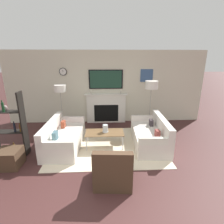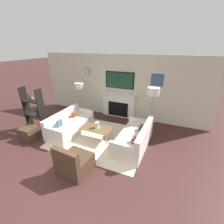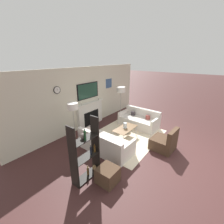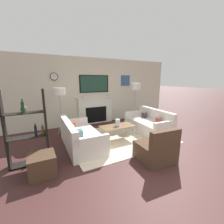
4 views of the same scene
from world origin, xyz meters
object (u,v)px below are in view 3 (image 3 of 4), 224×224
(floor_lamp_right, at_px, (121,90))
(couch_right, at_px, (139,121))
(armchair, at_px, (164,142))
(ottoman, at_px, (108,175))
(couch_left, at_px, (105,144))
(floor_lamp_left, at_px, (73,107))
(shelf_unit, at_px, (86,153))
(hurricane_candle, at_px, (125,126))
(coffee_table, at_px, (125,129))

(floor_lamp_right, bearing_deg, couch_right, -102.44)
(armchair, bearing_deg, floor_lamp_right, 62.78)
(couch_right, xyz_separation_m, armchair, (-1.18, -1.59, -0.01))
(armchair, relative_size, ottoman, 1.65)
(couch_left, bearing_deg, floor_lamp_left, 102.50)
(floor_lamp_right, xyz_separation_m, ottoman, (-3.79, -2.15, -1.32))
(floor_lamp_left, relative_size, shelf_unit, 0.96)
(armchair, relative_size, floor_lamp_left, 0.52)
(couch_right, distance_m, ottoman, 3.65)
(couch_left, distance_m, floor_lamp_right, 3.28)
(floor_lamp_left, bearing_deg, floor_lamp_right, 0.00)
(couch_right, bearing_deg, couch_left, 179.92)
(armchair, xyz_separation_m, floor_lamp_right, (1.45, 2.81, 1.27))
(hurricane_candle, height_order, ottoman, hurricane_candle)
(couch_left, bearing_deg, armchair, -50.38)
(couch_left, height_order, shelf_unit, shelf_unit)
(floor_lamp_left, distance_m, shelf_unit, 1.97)
(coffee_table, xyz_separation_m, floor_lamp_right, (1.60, 1.30, 1.13))
(couch_left, xyz_separation_m, coffee_table, (1.17, -0.08, 0.14))
(couch_left, distance_m, hurricane_candle, 1.22)
(couch_right, relative_size, armchair, 2.21)
(floor_lamp_right, bearing_deg, coffee_table, -140.98)
(couch_right, distance_m, armchair, 1.98)
(armchair, distance_m, shelf_unit, 2.87)
(coffee_table, relative_size, hurricane_candle, 5.08)
(hurricane_candle, bearing_deg, coffee_table, -129.35)
(floor_lamp_left, xyz_separation_m, ottoman, (-0.76, -2.15, -1.23))
(hurricane_candle, xyz_separation_m, ottoman, (-2.22, -0.88, -0.32))
(ottoman, bearing_deg, couch_left, 42.08)
(couch_left, distance_m, floor_lamp_left, 1.71)
(hurricane_candle, bearing_deg, floor_lamp_right, 38.82)
(couch_left, relative_size, armchair, 2.31)
(couch_right, bearing_deg, shelf_unit, -174.38)
(armchair, height_order, floor_lamp_left, floor_lamp_left)
(ottoman, bearing_deg, shelf_unit, 109.50)
(floor_lamp_right, bearing_deg, armchair, -117.22)
(armchair, height_order, coffee_table, armchair)
(armchair, relative_size, coffee_table, 0.78)
(couch_right, xyz_separation_m, ottoman, (-3.53, -0.92, -0.07))
(armchair, relative_size, hurricane_candle, 3.95)
(armchair, height_order, shelf_unit, shelf_unit)
(couch_right, height_order, shelf_unit, shelf_unit)
(couch_right, height_order, armchair, armchair)
(couch_left, distance_m, couch_right, 2.50)
(floor_lamp_left, height_order, floor_lamp_right, floor_lamp_right)
(hurricane_candle, bearing_deg, floor_lamp_left, 139.01)
(coffee_table, relative_size, floor_lamp_right, 0.62)
(couch_left, relative_size, hurricane_candle, 9.11)
(ottoman, bearing_deg, couch_right, 14.69)
(coffee_table, relative_size, shelf_unit, 0.64)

